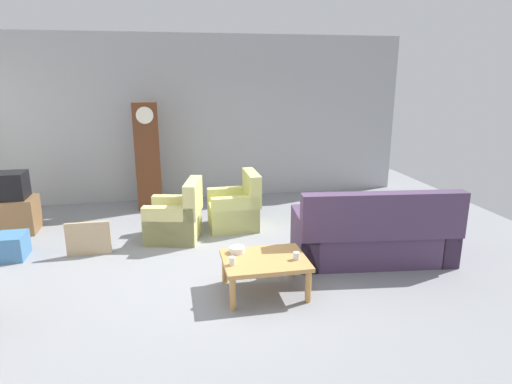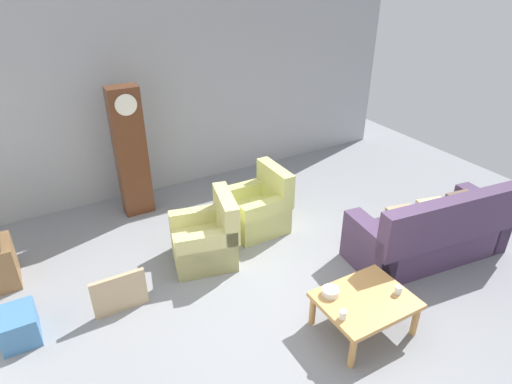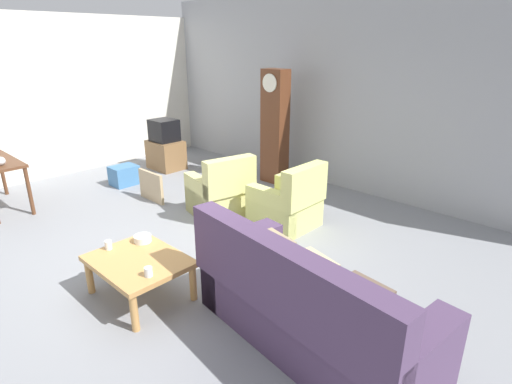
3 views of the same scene
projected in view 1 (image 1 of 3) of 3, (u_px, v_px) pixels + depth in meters
ground_plane at (220, 270)px, 5.68m from camera, size 10.40×10.40×0.00m
garage_door_wall at (196, 118)px, 8.66m from camera, size 8.40×0.16×3.20m
couch_floral at (374, 236)px, 5.88m from camera, size 2.19×1.12×1.04m
armchair_olive_near at (177, 220)px, 6.70m from camera, size 0.94×0.92×0.92m
armchair_olive_far at (236, 209)px, 7.20m from camera, size 0.79×0.76×0.92m
coffee_table_wood at (265, 263)px, 5.04m from camera, size 0.96×0.76×0.42m
grandfather_clock at (148, 156)px, 8.02m from camera, size 0.44×0.30×1.98m
tv_stand_cabinet at (14, 215)px, 6.97m from camera, size 0.68×0.52×0.56m
tv_crt at (10, 186)px, 6.84m from camera, size 0.48×0.44×0.42m
framed_picture_leaning at (88, 239)px, 6.10m from camera, size 0.60×0.05×0.48m
storage_box_blue at (12, 246)px, 6.02m from camera, size 0.36×0.44×0.34m
cup_white_porcelain at (232, 261)px, 4.84m from camera, size 0.07×0.07×0.09m
cup_blue_rimmed at (296, 256)px, 4.98m from camera, size 0.08×0.08×0.09m
bowl_white_stacked at (237, 250)px, 5.18m from camera, size 0.18×0.18×0.07m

